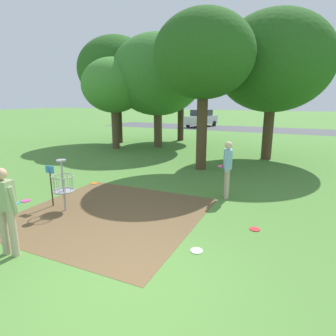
{
  "coord_description": "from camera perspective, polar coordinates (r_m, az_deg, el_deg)",
  "views": [
    {
      "loc": [
        2.28,
        -3.37,
        2.89
      ],
      "look_at": [
        -0.97,
        3.71,
        1.0
      ],
      "focal_mm": 30.16,
      "sensor_mm": 36.0,
      "label": 1
    }
  ],
  "objects": [
    {
      "name": "ground_plane",
      "position": [
        4.99,
        -8.28,
        -21.9
      ],
      "size": [
        160.0,
        160.0,
        0.0
      ],
      "primitive_type": "plane",
      "color": "#518438"
    },
    {
      "name": "dirt_tee_pad",
      "position": [
        7.58,
        -11.64,
        -9.06
      ],
      "size": [
        4.51,
        4.47,
        0.01
      ],
      "primitive_type": "cube",
      "color": "brown",
      "rests_on": "ground"
    },
    {
      "name": "disc_golf_basket",
      "position": [
        7.96,
        -20.68,
        -2.84
      ],
      "size": [
        0.98,
        0.58,
        1.39
      ],
      "color": "#9E9EA3",
      "rests_on": "ground"
    },
    {
      "name": "player_throwing",
      "position": [
        8.54,
        11.92,
        0.31
      ],
      "size": [
        0.44,
        0.5,
        1.71
      ],
      "color": "tan",
      "rests_on": "ground"
    },
    {
      "name": "player_waiting_left",
      "position": [
        6.04,
        -30.03,
        -6.84
      ],
      "size": [
        0.48,
        0.42,
        1.71
      ],
      "color": "tan",
      "rests_on": "ground"
    },
    {
      "name": "frisbee_near_basket",
      "position": [
        10.35,
        -14.69,
        -2.99
      ],
      "size": [
        0.25,
        0.25,
        0.02
      ],
      "primitive_type": "cylinder",
      "color": "orange",
      "rests_on": "ground"
    },
    {
      "name": "frisbee_by_tee",
      "position": [
        6.89,
        17.13,
        -11.72
      ],
      "size": [
        0.23,
        0.23,
        0.02
      ],
      "primitive_type": "cylinder",
      "color": "red",
      "rests_on": "ground"
    },
    {
      "name": "frisbee_mid_grass",
      "position": [
        5.79,
        5.79,
        -16.3
      ],
      "size": [
        0.24,
        0.24,
        0.02
      ],
      "primitive_type": "cylinder",
      "color": "white",
      "rests_on": "ground"
    },
    {
      "name": "frisbee_far_left",
      "position": [
        9.31,
        -26.8,
        -5.93
      ],
      "size": [
        0.26,
        0.26,
        0.02
      ],
      "primitive_type": "cylinder",
      "color": "#E53D99",
      "rests_on": "ground"
    },
    {
      "name": "frisbee_scattered_a",
      "position": [
        7.01,
        -29.09,
        -12.45
      ],
      "size": [
        0.22,
        0.22,
        0.02
      ],
      "primitive_type": "cylinder",
      "color": "white",
      "rests_on": "ground"
    },
    {
      "name": "tree_near_left",
      "position": [
        20.71,
        2.66,
        17.6
      ],
      "size": [
        3.91,
        3.91,
        6.02
      ],
      "color": "#422D1E",
      "rests_on": "ground"
    },
    {
      "name": "tree_near_right",
      "position": [
        17.33,
        -10.95,
        15.99
      ],
      "size": [
        3.67,
        3.67,
        5.26
      ],
      "color": "brown",
      "rests_on": "ground"
    },
    {
      "name": "tree_mid_center",
      "position": [
        11.97,
        7.25,
        21.55
      ],
      "size": [
        3.98,
        3.98,
        6.29
      ],
      "color": "#4C3823",
      "rests_on": "ground"
    },
    {
      "name": "tree_mid_right",
      "position": [
        14.83,
        20.56,
        19.29
      ],
      "size": [
        5.36,
        5.36,
        6.86
      ],
      "color": "#4C3823",
      "rests_on": "ground"
    },
    {
      "name": "tree_far_left",
      "position": [
        19.82,
        -10.37,
        18.85
      ],
      "size": [
        5.0,
        5.0,
        6.91
      ],
      "color": "#422D1E",
      "rests_on": "ground"
    },
    {
      "name": "tree_far_center",
      "position": [
        17.67,
        -2.13,
        18.18
      ],
      "size": [
        5.55,
        5.55,
        6.67
      ],
      "color": "brown",
      "rests_on": "ground"
    },
    {
      "name": "parking_lot_strip",
      "position": [
        29.75,
        20.32,
        7.21
      ],
      "size": [
        36.0,
        6.0,
        0.01
      ],
      "primitive_type": "cube",
      "color": "#4C4C51",
      "rests_on": "ground"
    },
    {
      "name": "parked_car_leftmost",
      "position": [
        31.64,
        6.77,
        9.96
      ],
      "size": [
        2.66,
        4.49,
        1.84
      ],
      "color": "silver",
      "rests_on": "ground"
    }
  ]
}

